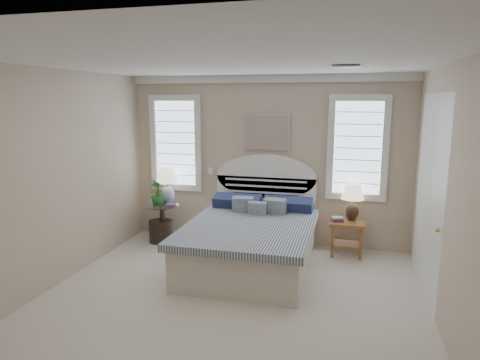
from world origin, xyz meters
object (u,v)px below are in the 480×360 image
bed (252,238)px  nightstand_right (347,231)px  side_table_left (162,219)px  floor_pot (161,231)px  lamp_right (353,198)px  lamp_left (167,181)px

bed → nightstand_right: (1.30, 0.69, 0.00)m
side_table_left → nightstand_right: size_ratio=1.19×
side_table_left → floor_pot: (-0.03, -0.00, -0.21)m
nightstand_right → side_table_left: bearing=-178.1°
nightstand_right → floor_pot: bearing=-178.0°
bed → side_table_left: bearing=160.3°
nightstand_right → floor_pot: nightstand_right is taller
nightstand_right → lamp_right: bearing=63.5°
side_table_left → nightstand_right: 2.95m
lamp_left → lamp_right: 2.97m
bed → floor_pot: size_ratio=5.83×
lamp_right → side_table_left: bearing=-175.8°
side_table_left → floor_pot: 0.21m
lamp_right → lamp_left: bearing=-178.3°
lamp_left → lamp_right: (2.96, 0.09, -0.13)m
nightstand_right → lamp_left: lamp_left is taller
lamp_left → bed: bearing=-24.4°
floor_pot → lamp_right: size_ratio=0.70×
floor_pot → lamp_left: size_ratio=0.64×
floor_pot → lamp_right: lamp_right is taller
nightstand_right → lamp_right: size_ratio=0.95×
bed → lamp_right: 1.66m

